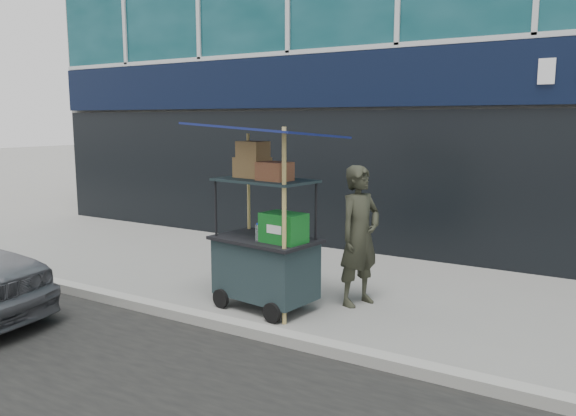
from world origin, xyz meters
The scene contains 4 objects.
ground centered at (0.00, 0.00, 0.00)m, with size 80.00×80.00×0.00m, color slate.
curb centered at (0.00, -0.20, 0.06)m, with size 80.00×0.18×0.12m, color gray.
vendor_cart centered at (-0.34, 0.63, 0.78)m, with size 1.78×1.37×2.22m.
vendor_man centered at (0.55, 1.34, 0.85)m, with size 0.62×0.41×1.70m, color #292A1F.
Camera 1 is at (3.24, -4.79, 2.24)m, focal length 35.00 mm.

